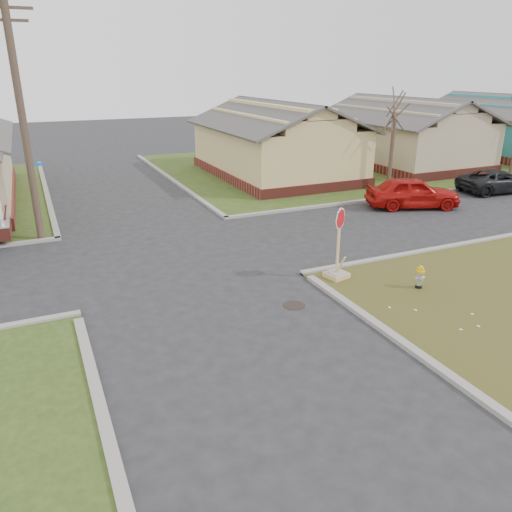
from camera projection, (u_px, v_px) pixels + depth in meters
name	position (u px, v px, depth m)	size (l,w,h in m)	color
ground	(217.00, 313.00, 14.01)	(120.00, 120.00, 0.00)	#242426
verge_far_right	(408.00, 159.00, 37.84)	(37.00, 19.00, 0.05)	#2E4117
curbs	(170.00, 256.00, 18.28)	(80.00, 40.00, 0.12)	gray
manhole	(294.00, 305.00, 14.43)	(0.64, 0.64, 0.01)	black
side_house_yellow	(275.00, 141.00, 31.17)	(7.60, 11.60, 4.70)	maroon
side_house_tan	(403.00, 133.00, 35.03)	(7.60, 11.60, 4.70)	maroon
side_house_teal	(505.00, 127.00, 38.89)	(7.60, 11.60, 4.70)	maroon
utility_pole	(23.00, 120.00, 18.34)	(1.80, 0.28, 9.00)	#463428
tree_mid_right	(392.00, 152.00, 27.36)	(0.22, 0.22, 4.20)	#463428
fire_hydrant	(420.00, 276.00, 15.34)	(0.28, 0.28, 0.75)	black
stop_sign	(337.00, 263.00, 16.09)	(0.67, 0.65, 2.35)	tan
red_sedan	(413.00, 192.00, 24.37)	(1.79, 4.46, 1.52)	#A90F0C
dark_pickup	(498.00, 181.00, 27.53)	(2.06, 4.47, 1.24)	black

